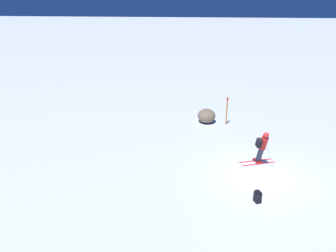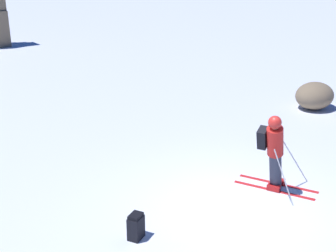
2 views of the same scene
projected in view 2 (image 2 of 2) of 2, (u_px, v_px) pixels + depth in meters
ground_plane at (236, 207)px, 9.63m from camera, size 300.00×300.00×0.00m
skier at (274, 149)px, 9.82m from camera, size 1.51×1.85×1.89m
spare_backpack at (136, 227)px, 8.49m from camera, size 0.36×0.32×0.50m
exposed_boulder_0 at (315, 96)px, 15.60m from camera, size 1.39×1.18×0.90m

